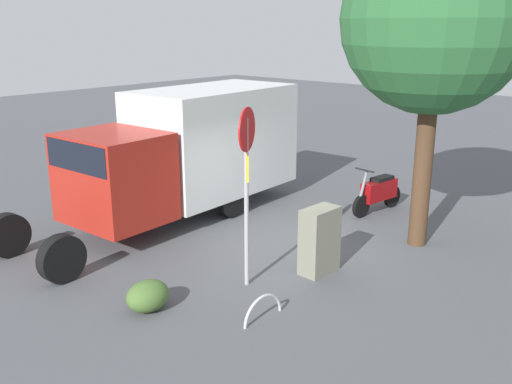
# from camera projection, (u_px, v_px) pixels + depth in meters

# --- Properties ---
(ground_plane) EXTENTS (60.00, 60.00, 0.00)m
(ground_plane) POSITION_uv_depth(u_px,v_px,m) (289.00, 247.00, 12.01)
(ground_plane) COLOR #4D4F54
(box_truck_near) EXTENTS (7.73, 2.52, 3.03)m
(box_truck_near) POSITION_uv_depth(u_px,v_px,m) (188.00, 149.00, 13.61)
(box_truck_near) COLOR black
(box_truck_near) RESTS_ON ground
(motorcycle) EXTENTS (1.81, 0.59, 1.20)m
(motorcycle) POSITION_uv_depth(u_px,v_px,m) (379.00, 192.00, 14.11)
(motorcycle) COLOR black
(motorcycle) RESTS_ON ground
(stop_sign) EXTENTS (0.71, 0.33, 3.22)m
(stop_sign) POSITION_uv_depth(u_px,v_px,m) (247.00, 170.00, 9.67)
(stop_sign) COLOR #9E9EA3
(stop_sign) RESTS_ON ground
(street_tree) EXTENTS (3.68, 3.68, 6.47)m
(street_tree) POSITION_uv_depth(u_px,v_px,m) (436.00, 20.00, 10.87)
(street_tree) COLOR #47301E
(street_tree) RESTS_ON ground
(utility_cabinet) EXTENTS (0.78, 0.47, 1.27)m
(utility_cabinet) POSITION_uv_depth(u_px,v_px,m) (320.00, 241.00, 10.61)
(utility_cabinet) COLOR slate
(utility_cabinet) RESTS_ON ground
(bike_rack_hoop) EXTENTS (0.85, 0.10, 0.85)m
(bike_rack_hoop) POSITION_uv_depth(u_px,v_px,m) (263.00, 319.00, 9.06)
(bike_rack_hoop) COLOR #B7B7BC
(bike_rack_hoop) RESTS_ON ground
(shrub_near_sign) EXTENTS (0.75, 0.61, 0.51)m
(shrub_near_sign) POSITION_uv_depth(u_px,v_px,m) (148.00, 296.00, 9.28)
(shrub_near_sign) COLOR #45652D
(shrub_near_sign) RESTS_ON ground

